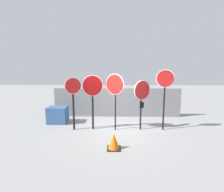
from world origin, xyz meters
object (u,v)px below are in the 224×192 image
at_px(storage_crate, 58,115).
at_px(stop_sign_4, 165,86).
at_px(stop_sign_3, 142,95).
at_px(stop_sign_0, 73,94).
at_px(stop_sign_2, 115,88).
at_px(stop_sign_1, 93,91).
at_px(traffic_cone_0, 114,141).

bearing_deg(storage_crate, stop_sign_4, -10.62).
bearing_deg(stop_sign_4, stop_sign_3, -169.42).
distance_m(stop_sign_0, stop_sign_2, 1.79).
xyz_separation_m(stop_sign_0, stop_sign_1, (0.82, 0.09, 0.12)).
distance_m(stop_sign_4, storage_crate, 5.21).
relative_size(stop_sign_2, stop_sign_3, 1.13).
relative_size(stop_sign_0, stop_sign_4, 0.88).
xyz_separation_m(stop_sign_1, stop_sign_4, (3.05, -0.04, 0.23)).
bearing_deg(traffic_cone_0, stop_sign_2, 89.42).
relative_size(traffic_cone_0, storage_crate, 0.57).
distance_m(stop_sign_2, stop_sign_3, 1.20).
height_order(stop_sign_0, storage_crate, stop_sign_0).
xyz_separation_m(stop_sign_4, storage_crate, (-4.90, 0.92, -1.52)).
xyz_separation_m(stop_sign_2, storage_crate, (-2.80, 0.95, -1.46)).
bearing_deg(stop_sign_4, stop_sign_2, -166.37).
relative_size(stop_sign_2, storage_crate, 2.66).
distance_m(stop_sign_0, stop_sign_1, 0.83).
xyz_separation_m(stop_sign_0, stop_sign_2, (1.76, 0.02, 0.29)).
xyz_separation_m(stop_sign_2, traffic_cone_0, (-0.02, -1.80, -1.60)).
bearing_deg(stop_sign_0, stop_sign_3, -23.16).
bearing_deg(stop_sign_2, stop_sign_3, 37.46).
bearing_deg(stop_sign_1, stop_sign_3, -16.29).
height_order(stop_sign_0, stop_sign_2, stop_sign_2).
xyz_separation_m(stop_sign_3, traffic_cone_0, (-1.18, -1.87, -1.29)).
bearing_deg(stop_sign_0, storage_crate, 112.19).
bearing_deg(stop_sign_3, storage_crate, 134.34).
height_order(stop_sign_4, storage_crate, stop_sign_4).
height_order(stop_sign_0, stop_sign_1, stop_sign_1).
relative_size(stop_sign_3, traffic_cone_0, 4.12).
bearing_deg(stop_sign_3, stop_sign_4, -35.34).
bearing_deg(stop_sign_2, stop_sign_0, -145.23).
relative_size(stop_sign_1, stop_sign_3, 1.10).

